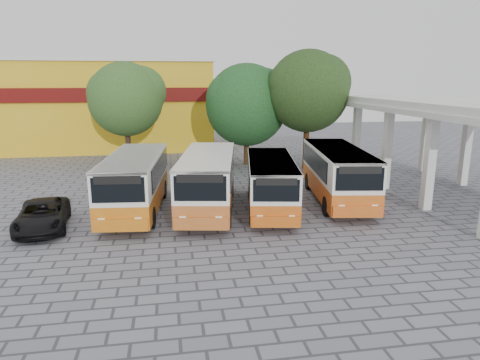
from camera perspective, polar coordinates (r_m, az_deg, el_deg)
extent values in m
plane|color=slate|center=(19.32, 6.37, -6.57)|extent=(90.00, 90.00, 0.00)
cube|color=silver|center=(31.07, 15.24, 5.39)|extent=(0.45, 0.45, 5.00)
cube|color=silver|center=(33.62, 23.51, 5.33)|extent=(0.45, 0.45, 5.00)
cube|color=silver|center=(26.55, 26.79, 9.02)|extent=(6.60, 15.60, 0.40)
cube|color=silver|center=(26.57, 26.71, 8.27)|extent=(6.80, 15.80, 0.30)
cube|color=gold|center=(43.92, -17.50, 9.42)|extent=(20.00, 10.00, 8.00)
cube|color=#590C0A|center=(38.82, -18.63, 10.68)|extent=(20.00, 0.20, 1.20)
cube|color=silver|center=(43.87, -17.89, 14.83)|extent=(20.40, 10.40, 0.30)
cube|color=#C4660E|center=(22.09, -13.68, -1.87)|extent=(3.14, 8.15, 1.04)
cube|color=white|center=(21.80, -13.87, 1.31)|extent=(3.14, 8.15, 1.46)
cube|color=white|center=(21.68, -13.96, 3.04)|extent=(3.19, 8.15, 0.12)
cube|color=black|center=(21.93, -17.03, 1.22)|extent=(0.68, 6.54, 1.04)
cube|color=black|center=(21.74, -10.68, 1.47)|extent=(0.68, 6.54, 1.04)
cube|color=black|center=(17.92, -14.75, -1.28)|extent=(2.13, 0.25, 1.04)
cube|color=black|center=(17.82, -14.83, 0.02)|extent=(1.89, 0.24, 0.34)
cylinder|color=black|center=(19.85, -17.22, -5.04)|extent=(0.28, 0.99, 0.99)
cylinder|color=black|center=(19.67, -10.99, -4.85)|extent=(0.28, 0.99, 0.99)
cylinder|color=black|center=(24.78, -15.72, -1.31)|extent=(0.28, 0.99, 0.99)
cylinder|color=black|center=(24.64, -10.75, -1.12)|extent=(0.28, 0.99, 0.99)
cube|color=#B5591F|center=(21.74, -4.25, -1.75)|extent=(3.74, 8.31, 1.05)
cube|color=white|center=(21.44, -4.31, 1.51)|extent=(3.74, 8.31, 1.47)
cube|color=white|center=(21.32, -4.34, 3.29)|extent=(3.79, 8.32, 0.12)
cube|color=black|center=(21.37, -7.58, 1.43)|extent=(1.18, 6.53, 1.05)
cube|color=black|center=(21.58, -1.08, 1.66)|extent=(1.18, 6.53, 1.05)
cube|color=black|center=(17.54, -3.08, -1.11)|extent=(2.13, 0.42, 1.05)
cube|color=black|center=(17.44, -3.10, 0.23)|extent=(1.89, 0.38, 0.34)
cylinder|color=black|center=(19.29, -6.71, -5.04)|extent=(0.28, 1.00, 1.00)
cylinder|color=black|center=(19.50, -0.33, -4.74)|extent=(0.28, 1.00, 1.00)
cylinder|color=black|center=(24.29, -7.36, -1.19)|extent=(0.28, 1.00, 1.00)
cylinder|color=black|center=(24.46, -2.29, -0.99)|extent=(0.28, 1.00, 1.00)
cube|color=#C3500D|center=(21.82, 4.08, -1.92)|extent=(3.40, 7.55, 0.96)
cube|color=white|center=(21.54, 4.13, 1.02)|extent=(3.40, 7.55, 1.34)
cube|color=white|center=(21.42, 4.15, 2.63)|extent=(3.45, 7.55, 0.11)
cube|color=black|center=(21.31, 1.22, 0.96)|extent=(1.08, 5.92, 0.96)
cube|color=black|center=(21.82, 6.97, 1.16)|extent=(1.08, 5.92, 0.96)
cube|color=black|center=(18.10, 6.85, -1.38)|extent=(1.94, 0.39, 0.96)
cube|color=black|center=(18.01, 6.88, -0.21)|extent=(1.71, 0.36, 0.31)
cylinder|color=black|center=(19.50, 2.87, -4.90)|extent=(0.25, 0.91, 0.91)
cylinder|color=black|center=(20.00, 8.40, -4.56)|extent=(0.25, 0.91, 0.91)
cylinder|color=black|center=(23.95, 0.45, -1.40)|extent=(0.25, 0.91, 0.91)
cylinder|color=black|center=(24.36, 5.01, -1.20)|extent=(0.25, 0.91, 0.91)
cube|color=#C65512|center=(23.87, 12.79, -0.67)|extent=(3.58, 8.29, 1.05)
cube|color=white|center=(23.60, 12.95, 2.31)|extent=(3.58, 8.29, 1.47)
cube|color=white|center=(23.49, 13.03, 3.93)|extent=(3.63, 8.30, 0.12)
cube|color=black|center=(23.16, 10.15, 2.27)|extent=(1.04, 6.55, 1.05)
cube|color=black|center=(24.09, 15.64, 2.41)|extent=(1.04, 6.55, 1.05)
cube|color=black|center=(20.02, 17.30, 0.13)|extent=(2.14, 0.37, 1.05)
cube|color=black|center=(19.93, 17.38, 1.31)|extent=(1.89, 0.34, 0.34)
cylinder|color=black|center=(21.25, 12.66, -3.54)|extent=(0.28, 1.00, 1.00)
cylinder|color=black|center=(22.14, 17.87, -3.18)|extent=(0.28, 1.00, 1.00)
cylinder|color=black|center=(25.97, 8.37, -0.27)|extent=(0.28, 1.00, 1.00)
cylinder|color=black|center=(26.71, 12.80, -0.08)|extent=(0.28, 1.00, 1.00)
cylinder|color=#3B281A|center=(33.79, -14.69, 4.90)|extent=(0.40, 0.40, 3.68)
sphere|color=#2C521B|center=(33.49, -15.02, 10.36)|extent=(5.50, 5.50, 5.50)
sphere|color=#2C521B|center=(33.68, -13.13, 11.42)|extent=(3.85, 3.85, 3.85)
sphere|color=#2C521B|center=(33.37, -16.77, 10.96)|extent=(3.57, 3.57, 3.57)
cylinder|color=#3E2A13|center=(33.30, 0.86, 5.10)|extent=(0.42, 0.42, 3.54)
sphere|color=#134316|center=(33.01, 0.88, 9.98)|extent=(6.23, 6.23, 6.23)
sphere|color=#134316|center=(33.52, 2.93, 11.08)|extent=(4.36, 4.36, 4.36)
sphere|color=#134316|center=(32.61, -0.97, 10.76)|extent=(4.05, 4.05, 4.05)
cylinder|color=#462812|center=(32.05, 8.81, 5.11)|extent=(0.43, 0.43, 4.09)
sphere|color=#19330D|center=(31.74, 9.04, 11.62)|extent=(5.89, 5.89, 5.89)
sphere|color=#19330D|center=(32.40, 10.94, 12.63)|extent=(4.12, 4.12, 4.12)
sphere|color=#19330D|center=(31.23, 7.35, 12.46)|extent=(3.83, 3.83, 3.83)
imported|color=black|center=(21.05, -24.85, -4.29)|extent=(2.64, 4.73, 1.25)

